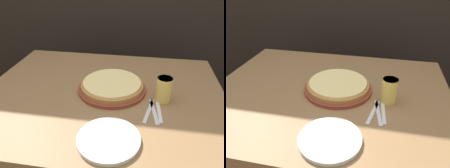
% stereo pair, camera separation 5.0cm
% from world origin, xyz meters
% --- Properties ---
extents(dining_table, '(1.37, 1.09, 0.72)m').
position_xyz_m(dining_table, '(0.00, 0.00, 0.36)').
color(dining_table, olive).
rests_on(dining_table, ground_plane).
extents(pizza_on_board, '(0.39, 0.39, 0.06)m').
position_xyz_m(pizza_on_board, '(0.05, 0.03, 0.74)').
color(pizza_on_board, brown).
rests_on(pizza_on_board, dining_table).
extents(beer_glass, '(0.08, 0.08, 0.13)m').
position_xyz_m(beer_glass, '(0.33, -0.03, 0.79)').
color(beer_glass, '#E5C65B').
rests_on(beer_glass, dining_table).
extents(dinner_plate, '(0.27, 0.27, 0.02)m').
position_xyz_m(dinner_plate, '(0.10, -0.38, 0.73)').
color(dinner_plate, silver).
rests_on(dinner_plate, dining_table).
extents(fork, '(0.06, 0.20, 0.00)m').
position_xyz_m(fork, '(0.26, -0.15, 0.72)').
color(fork, silver).
rests_on(fork, dining_table).
extents(dinner_knife, '(0.05, 0.20, 0.00)m').
position_xyz_m(dinner_knife, '(0.29, -0.15, 0.72)').
color(dinner_knife, silver).
rests_on(dinner_knife, dining_table).
extents(spoon, '(0.03, 0.17, 0.00)m').
position_xyz_m(spoon, '(0.31, -0.15, 0.72)').
color(spoon, silver).
rests_on(spoon, dining_table).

